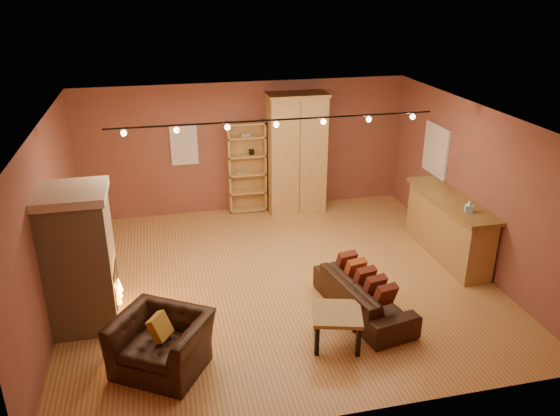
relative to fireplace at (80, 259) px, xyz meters
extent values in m
plane|color=#A3703A|center=(3.04, 0.60, -1.06)|extent=(7.00, 7.00, 0.00)
plane|color=brown|center=(3.04, 0.60, 1.74)|extent=(7.00, 7.00, 0.00)
cube|color=brown|center=(3.04, 3.85, 0.34)|extent=(7.00, 0.02, 2.80)
cube|color=brown|center=(-0.46, 0.60, 0.34)|extent=(0.02, 6.50, 2.80)
cube|color=brown|center=(6.54, 0.60, 0.34)|extent=(0.02, 6.50, 2.80)
cube|color=#C3B087|center=(-0.01, 0.00, -0.06)|extent=(0.90, 0.90, 2.00)
cube|color=beige|center=(-0.01, 0.00, 1.00)|extent=(0.98, 0.98, 0.12)
cube|color=black|center=(0.40, 0.00, -0.46)|extent=(0.10, 0.65, 0.55)
cone|color=orange|center=(0.46, 0.00, -0.58)|extent=(0.10, 0.10, 0.22)
cube|color=silver|center=(1.74, 3.83, 0.49)|extent=(0.56, 0.04, 0.86)
cube|color=tan|center=(3.03, 3.83, -0.06)|extent=(0.82, 0.04, 1.99)
cube|color=tan|center=(2.64, 3.69, -0.06)|extent=(0.04, 0.32, 1.99)
cube|color=tan|center=(3.42, 3.69, -0.06)|extent=(0.04, 0.32, 1.99)
cube|color=gray|center=(2.90, 3.69, -0.17)|extent=(0.18, 0.12, 0.05)
cube|color=black|center=(3.14, 3.69, 0.27)|extent=(0.10, 0.10, 0.12)
cube|color=tan|center=(3.03, 3.69, -1.02)|extent=(0.82, 0.32, 0.04)
cube|color=tan|center=(3.03, 3.69, -0.61)|extent=(0.82, 0.32, 0.04)
cube|color=tan|center=(3.03, 3.69, -0.20)|extent=(0.82, 0.32, 0.03)
cube|color=tan|center=(3.03, 3.69, 0.21)|extent=(0.82, 0.32, 0.04)
cube|color=tan|center=(3.03, 3.69, 0.62)|extent=(0.82, 0.32, 0.04)
cube|color=tan|center=(3.03, 3.69, 0.91)|extent=(0.82, 0.32, 0.04)
cube|color=tan|center=(4.08, 3.52, 0.20)|extent=(1.21, 0.66, 2.53)
cube|color=olive|center=(4.08, 3.20, 0.20)|extent=(0.02, 0.01, 2.43)
cube|color=tan|center=(4.08, 3.52, 1.50)|extent=(1.27, 0.72, 0.06)
cube|color=tan|center=(6.24, 0.78, -0.52)|extent=(0.51, 2.26, 1.08)
cube|color=olive|center=(6.24, 0.78, 0.05)|extent=(0.63, 2.38, 0.06)
cube|color=#8DCAE1|center=(6.19, 0.14, 0.14)|extent=(0.16, 0.16, 0.13)
cone|color=white|center=(6.19, 0.14, 0.26)|extent=(0.08, 0.08, 0.10)
cube|color=silver|center=(6.51, 2.00, 0.59)|extent=(0.05, 0.90, 1.00)
imported|color=black|center=(4.07, -0.65, -0.69)|extent=(0.91, 1.99, 0.75)
cube|color=#5D271C|center=(4.18, -1.19, -0.45)|extent=(0.34, 0.28, 0.36)
cube|color=#5D271C|center=(4.13, -0.92, -0.45)|extent=(0.34, 0.28, 0.36)
cube|color=#5D271C|center=(4.07, -0.65, -0.45)|extent=(0.34, 0.28, 0.36)
cube|color=#9C451F|center=(4.02, -0.38, -0.45)|extent=(0.34, 0.28, 0.36)
cube|color=#5D271C|center=(3.97, -0.11, -0.45)|extent=(0.34, 0.28, 0.36)
imported|color=black|center=(1.04, -1.29, -0.56)|extent=(1.36, 1.24, 1.00)
cube|color=gold|center=(1.04, -1.29, -0.44)|extent=(0.36, 0.38, 0.34)
cube|color=olive|center=(3.43, -1.31, -0.58)|extent=(0.82, 0.82, 0.06)
cube|color=black|center=(3.15, -1.59, -0.84)|extent=(0.06, 0.06, 0.45)
cube|color=black|center=(3.71, -1.59, -0.84)|extent=(0.06, 0.06, 0.45)
cube|color=black|center=(3.15, -1.03, -0.84)|extent=(0.06, 0.06, 0.45)
cube|color=black|center=(3.71, -1.03, -0.84)|extent=(0.06, 0.06, 0.45)
cylinder|color=black|center=(3.04, 0.80, 1.66)|extent=(5.20, 0.03, 0.03)
sphere|color=#FFD88C|center=(0.74, 0.80, 1.59)|extent=(0.09, 0.09, 0.09)
sphere|color=#FFD88C|center=(1.51, 0.80, 1.59)|extent=(0.09, 0.09, 0.09)
sphere|color=#FFD88C|center=(2.27, 0.80, 1.59)|extent=(0.09, 0.09, 0.09)
sphere|color=#FFD88C|center=(3.04, 0.80, 1.59)|extent=(0.09, 0.09, 0.09)
sphere|color=#FFD88C|center=(3.81, 0.80, 1.59)|extent=(0.09, 0.09, 0.09)
sphere|color=#FFD88C|center=(4.57, 0.80, 1.59)|extent=(0.09, 0.09, 0.09)
sphere|color=#FFD88C|center=(5.34, 0.80, 1.59)|extent=(0.09, 0.09, 0.09)
camera|label=1|loc=(1.23, -7.33, 3.67)|focal=35.00mm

